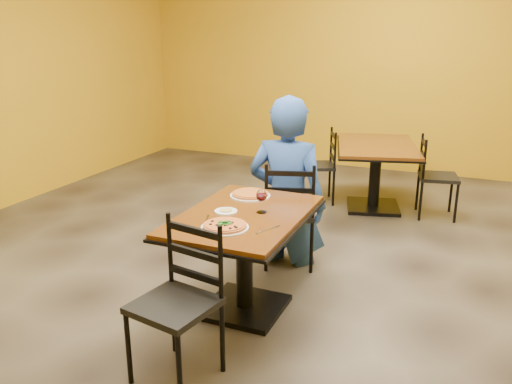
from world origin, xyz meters
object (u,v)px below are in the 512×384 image
at_px(plate_far, 250,195).
at_px(side_plate, 226,211).
at_px(table_second, 376,161).
at_px(chair_main_near, 174,306).
at_px(diner, 287,180).
at_px(wine_glass, 261,200).
at_px(chair_main_far, 290,212).
at_px(pizza_main, 225,225).
at_px(chair_second_right, 438,177).
at_px(plate_main, 225,227).
at_px(pizza_far, 250,194).
at_px(chair_second_left, 317,166).
at_px(table_main, 244,239).

distance_m(plate_far, side_plate, 0.40).
bearing_deg(table_second, chair_main_near, -97.61).
bearing_deg(diner, wine_glass, 95.65).
xyz_separation_m(chair_main_far, pizza_main, (-0.02, -1.21, 0.30)).
bearing_deg(pizza_main, chair_second_right, 69.65).
height_order(chair_main_near, plate_main, chair_main_near).
relative_size(plate_main, wine_glass, 1.72).
xyz_separation_m(table_second, wine_glass, (-0.32, -2.60, 0.28)).
relative_size(chair_main_far, chair_second_right, 1.06).
bearing_deg(pizza_far, diner, 81.17).
height_order(chair_second_left, plate_far, chair_second_left).
bearing_deg(chair_second_left, wine_glass, -14.80).
bearing_deg(chair_second_right, pizza_far, 140.11).
bearing_deg(pizza_far, side_plate, -91.52).
relative_size(table_main, table_second, 0.84).
bearing_deg(chair_second_right, plate_far, 140.11).
relative_size(pizza_far, wine_glass, 1.56).
bearing_deg(wine_glass, plate_main, -105.17).
xyz_separation_m(table_second, plate_far, (-0.54, -2.29, 0.20)).
bearing_deg(table_main, plate_main, -89.68).
relative_size(chair_main_far, pizza_main, 3.30).
xyz_separation_m(plate_main, side_plate, (-0.13, 0.28, 0.00)).
bearing_deg(chair_second_left, table_main, -17.18).
distance_m(table_second, plate_main, 3.01).
bearing_deg(pizza_main, pizza_far, 100.00).
relative_size(pizza_main, plate_far, 0.92).
bearing_deg(diner, table_second, -107.49).
bearing_deg(wine_glass, table_main, -146.41).
distance_m(table_second, chair_main_near, 3.57).
relative_size(diner, wine_glass, 8.13).
xyz_separation_m(diner, side_plate, (-0.10, -0.99, 0.02)).
distance_m(chair_main_far, plate_main, 1.24).
bearing_deg(diner, chair_second_left, -84.92).
distance_m(chair_main_near, plate_far, 1.28).
height_order(chair_main_near, chair_second_left, chair_main_near).
xyz_separation_m(plate_far, side_plate, (-0.01, -0.40, 0.00)).
xyz_separation_m(chair_second_right, wine_glass, (-1.00, -2.60, 0.40)).
height_order(table_main, table_second, same).
relative_size(chair_main_far, side_plate, 5.85).
bearing_deg(plate_far, chair_main_far, 74.45).
distance_m(table_second, plate_far, 2.36).
height_order(table_second, pizza_far, pizza_far).
height_order(chair_main_near, chair_main_far, chair_main_near).
relative_size(diner, pizza_far, 5.22).
relative_size(plate_far, pizza_far, 1.11).
xyz_separation_m(chair_main_far, pizza_far, (-0.15, -0.52, 0.30)).
height_order(chair_second_right, pizza_main, chair_second_right).
bearing_deg(plate_main, diner, 91.29).
height_order(table_main, diner, diner).
bearing_deg(table_second, plate_far, -103.40).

